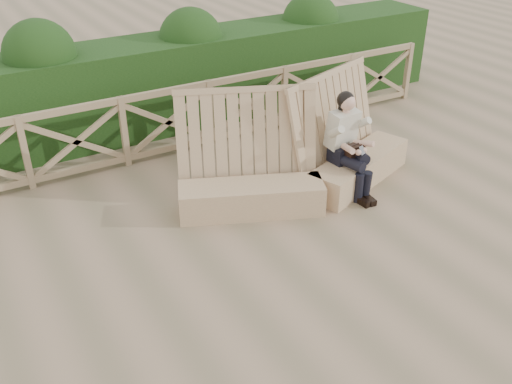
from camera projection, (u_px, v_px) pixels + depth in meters
ground at (292, 270)px, 6.52m from camera, size 60.00×60.00×0.00m
bench at (305, 169)px, 7.86m from camera, size 3.72×1.43×1.55m
woman at (348, 141)px, 7.79m from camera, size 0.44×0.91×1.42m
guardrail at (168, 122)px, 8.86m from camera, size 10.10×0.09×1.10m
hedge at (140, 88)px, 9.66m from camera, size 12.00×1.20×1.50m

